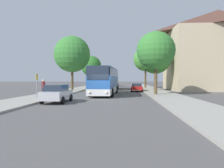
% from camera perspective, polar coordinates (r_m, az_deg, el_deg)
% --- Properties ---
extents(ground_plane, '(300.00, 300.00, 0.00)m').
position_cam_1_polar(ground_plane, '(22.45, -2.16, -3.90)').
color(ground_plane, '#565454').
rests_on(ground_plane, ground).
extents(sidewalk_left, '(4.00, 120.00, 0.15)m').
position_cam_1_polar(sidewalk_left, '(24.16, -18.95, -3.42)').
color(sidewalk_left, '#A39E93').
rests_on(sidewalk_left, ground_plane).
extents(sidewalk_right, '(4.00, 120.00, 0.15)m').
position_cam_1_polar(sidewalk_right, '(22.85, 15.63, -3.66)').
color(sidewalk_right, '#A39E93').
rests_on(sidewalk_right, ground_plane).
extents(building_right_background, '(17.83, 13.42, 14.79)m').
position_cam_1_polar(building_right_background, '(45.16, 26.01, 7.99)').
color(building_right_background, '#C6B28E').
rests_on(building_right_background, ground_plane).
extents(bus_front, '(3.09, 11.69, 3.44)m').
position_cam_1_polar(bus_front, '(28.14, -1.87, 0.90)').
color(bus_front, silver).
rests_on(bus_front, ground_plane).
extents(bus_middle, '(2.90, 10.55, 3.32)m').
position_cam_1_polar(bus_middle, '(42.97, -0.34, 0.96)').
color(bus_middle, '#2D2D2D').
rests_on(bus_middle, ground_plane).
extents(parked_car_left_curb, '(1.93, 4.41, 1.54)m').
position_cam_1_polar(parked_car_left_curb, '(19.52, -14.16, -2.36)').
color(parked_car_left_curb, '#B7B7BC').
rests_on(parked_car_left_curb, ground_plane).
extents(parked_car_right_near, '(2.09, 4.41, 1.32)m').
position_cam_1_polar(parked_car_right_near, '(35.87, 6.50, -0.83)').
color(parked_car_right_near, red).
rests_on(parked_car_right_near, ground_plane).
extents(bus_stop_sign, '(0.08, 0.45, 2.43)m').
position_cam_1_polar(bus_stop_sign, '(23.02, -19.03, 0.30)').
color(bus_stop_sign, gray).
rests_on(bus_stop_sign, sidewalk_left).
extents(pedestrian_waiting_near, '(0.36, 0.36, 1.80)m').
position_cam_1_polar(pedestrian_waiting_near, '(25.62, -17.45, -0.93)').
color(pedestrian_waiting_near, '#23232D').
rests_on(pedestrian_waiting_near, sidewalk_left).
extents(pedestrian_waiting_far, '(0.36, 0.36, 1.83)m').
position_cam_1_polar(pedestrian_waiting_far, '(27.19, -17.62, -0.78)').
color(pedestrian_waiting_far, '#23232D').
rests_on(pedestrian_waiting_far, sidewalk_left).
extents(tree_left_near, '(6.22, 6.22, 9.27)m').
position_cam_1_polar(tree_left_near, '(38.48, -10.37, 7.65)').
color(tree_left_near, '#513D23').
rests_on(tree_left_near, sidewalk_left).
extents(tree_left_far, '(5.29, 5.29, 7.95)m').
position_cam_1_polar(tree_left_far, '(57.25, -5.48, 4.72)').
color(tree_left_far, '#513D23').
rests_on(tree_left_far, sidewalk_left).
extents(tree_right_near, '(4.76, 4.76, 7.80)m').
position_cam_1_polar(tree_right_near, '(27.85, 11.39, 8.52)').
color(tree_right_near, brown).
rests_on(tree_right_near, sidewalk_right).
extents(tree_right_mid, '(5.60, 5.60, 8.38)m').
position_cam_1_polar(tree_right_mid, '(38.64, 11.24, 6.76)').
color(tree_right_mid, brown).
rests_on(tree_right_mid, sidewalk_right).
extents(tree_right_far, '(5.36, 5.36, 8.99)m').
position_cam_1_polar(tree_right_far, '(49.41, 8.74, 6.41)').
color(tree_right_far, '#513D23').
rests_on(tree_right_far, sidewalk_right).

